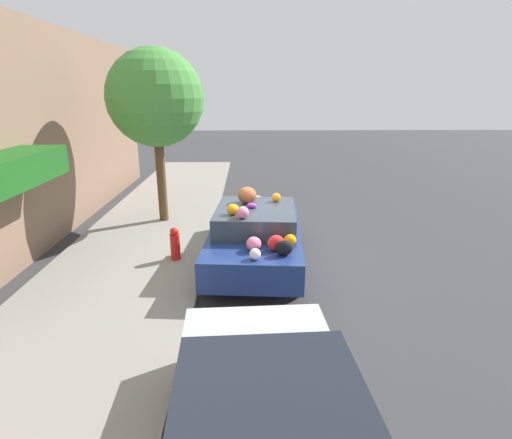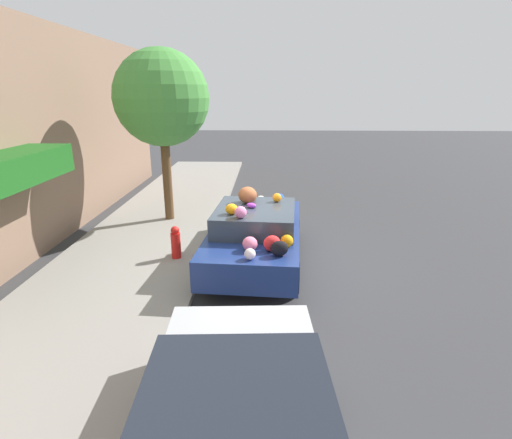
# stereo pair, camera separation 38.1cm
# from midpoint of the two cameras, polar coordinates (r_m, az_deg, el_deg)

# --- Properties ---
(ground_plane) EXTENTS (60.00, 60.00, 0.00)m
(ground_plane) POSITION_cam_midpoint_polar(r_m,az_deg,el_deg) (8.56, 1.53, -6.19)
(ground_plane) COLOR #38383A
(sidewalk_curb) EXTENTS (24.00, 3.20, 0.11)m
(sidewalk_curb) POSITION_cam_midpoint_polar(r_m,az_deg,el_deg) (8.95, -16.10, -5.41)
(sidewalk_curb) COLOR gray
(sidewalk_curb) RESTS_ON ground
(building_facade) EXTENTS (18.00, 1.20, 5.01)m
(building_facade) POSITION_cam_midpoint_polar(r_m,az_deg,el_deg) (9.24, -30.94, 9.16)
(building_facade) COLOR #846651
(building_facade) RESTS_ON ground
(street_tree) EXTENTS (2.43, 2.43, 4.42)m
(street_tree) POSITION_cam_midpoint_polar(r_m,az_deg,el_deg) (10.80, -12.30, 16.51)
(street_tree) COLOR brown
(street_tree) RESTS_ON sidewalk_curb
(fire_hydrant) EXTENTS (0.20, 0.20, 0.70)m
(fire_hydrant) POSITION_cam_midpoint_polar(r_m,az_deg,el_deg) (8.53, -10.14, -3.23)
(fire_hydrant) COLOR red
(fire_hydrant) RESTS_ON sidewalk_curb
(art_car) EXTENTS (4.09, 2.06, 1.60)m
(art_car) POSITION_cam_midpoint_polar(r_m,az_deg,el_deg) (8.27, 1.32, -1.98)
(art_car) COLOR navy
(art_car) RESTS_ON ground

